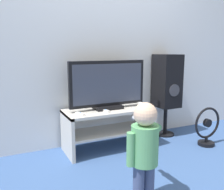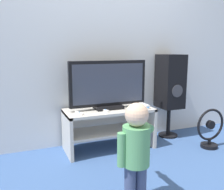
% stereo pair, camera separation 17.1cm
% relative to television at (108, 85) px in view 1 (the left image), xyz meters
% --- Properties ---
extents(ground_plane, '(16.00, 16.00, 0.00)m').
position_rel_television_xyz_m(ground_plane, '(0.00, -0.25, -0.75)').
color(ground_plane, '#38568C').
extents(wall_back, '(10.00, 0.06, 2.60)m').
position_rel_television_xyz_m(wall_back, '(0.00, 0.29, 0.55)').
color(wall_back, silver).
rests_on(wall_back, ground_plane).
extents(tv_stand, '(1.03, 0.45, 0.48)m').
position_rel_television_xyz_m(tv_stand, '(0.00, -0.02, -0.44)').
color(tv_stand, beige).
rests_on(tv_stand, ground_plane).
extents(television, '(0.92, 0.20, 0.56)m').
position_rel_television_xyz_m(television, '(0.00, 0.00, 0.00)').
color(television, black).
rests_on(television, tv_stand).
extents(game_console, '(0.05, 0.19, 0.05)m').
position_rel_television_xyz_m(game_console, '(0.41, -0.12, -0.25)').
color(game_console, white).
rests_on(game_console, tv_stand).
extents(remote_primary, '(0.07, 0.13, 0.03)m').
position_rel_television_xyz_m(remote_primary, '(-0.38, -0.12, -0.26)').
color(remote_primary, white).
rests_on(remote_primary, tv_stand).
extents(remote_secondary, '(0.06, 0.13, 0.03)m').
position_rel_television_xyz_m(remote_secondary, '(-0.08, -0.11, -0.26)').
color(remote_secondary, white).
rests_on(remote_secondary, tv_stand).
extents(child, '(0.30, 0.45, 0.79)m').
position_rel_television_xyz_m(child, '(-0.22, -1.12, -0.29)').
color(child, '#3F4C72').
rests_on(child, ground_plane).
extents(speaker_tower, '(0.29, 0.33, 1.10)m').
position_rel_television_xyz_m(speaker_tower, '(0.90, 0.08, -0.03)').
color(speaker_tower, black).
rests_on(speaker_tower, ground_plane).
extents(floor_fan, '(0.39, 0.20, 0.48)m').
position_rel_television_xyz_m(floor_fan, '(1.12, -0.45, -0.54)').
color(floor_fan, black).
rests_on(floor_fan, ground_plane).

